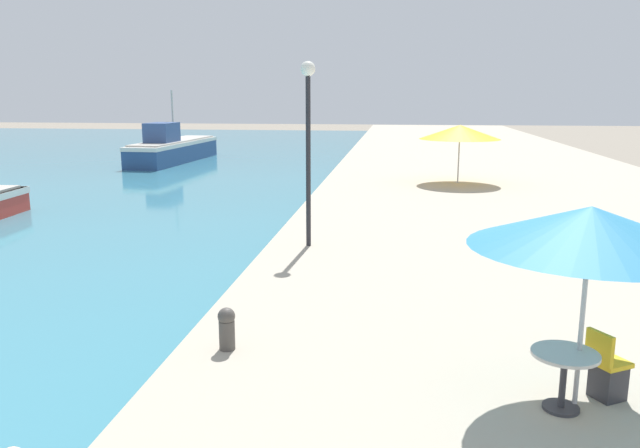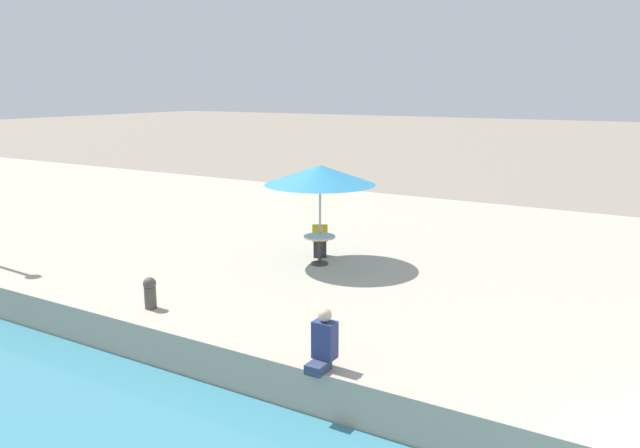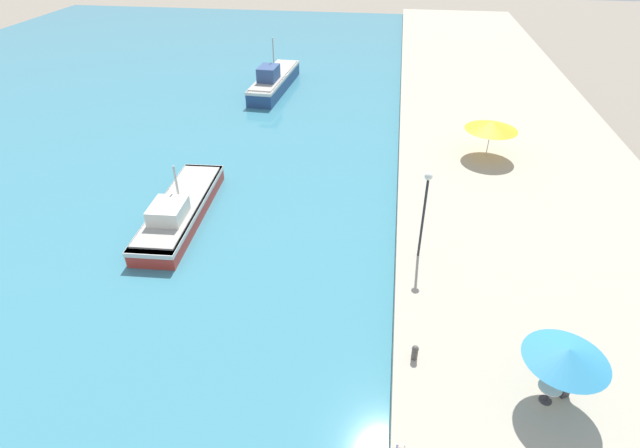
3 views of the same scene
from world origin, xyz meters
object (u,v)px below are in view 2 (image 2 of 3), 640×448
cafe_umbrella_pink (320,175)px  cafe_table (320,244)px  mooring_bollard (150,292)px  person_at_quay (323,342)px  cafe_chair_left (320,245)px

cafe_umbrella_pink → cafe_table: (-0.19, -0.10, -1.73)m
cafe_umbrella_pink → mooring_bollard: (-4.72, 1.18, -1.91)m
cafe_table → person_at_quay: person_at_quay is taller
cafe_umbrella_pink → cafe_chair_left: size_ratio=3.08×
cafe_umbrella_pink → cafe_chair_left: cafe_umbrella_pink is taller
cafe_chair_left → mooring_bollard: size_ratio=1.39×
person_at_quay → mooring_bollard: person_at_quay is taller
person_at_quay → mooring_bollard: size_ratio=1.53×
cafe_umbrella_pink → mooring_bollard: 5.23m
cafe_table → cafe_chair_left: cafe_chair_left is taller
cafe_table → cafe_chair_left: (0.63, 0.36, -0.21)m
cafe_umbrella_pink → cafe_chair_left: (0.44, 0.26, -1.94)m
cafe_table → cafe_chair_left: bearing=30.2°
person_at_quay → mooring_bollard: 4.46m
person_at_quay → mooring_bollard: (0.57, 4.43, -0.09)m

